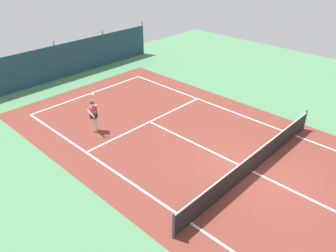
{
  "coord_description": "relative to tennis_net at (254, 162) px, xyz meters",
  "views": [
    {
      "loc": [
        -10.8,
        -5.27,
        8.78
      ],
      "look_at": [
        -0.78,
        4.27,
        0.9
      ],
      "focal_mm": 35.51,
      "sensor_mm": 36.0,
      "label": 1
    }
  ],
  "objects": [
    {
      "name": "tennis_ball_near_player",
      "position": [
        -0.55,
        4.78,
        -0.48
      ],
      "size": [
        0.07,
        0.07,
        0.07
      ],
      "primitive_type": "sphere",
      "color": "#CCDB33",
      "rests_on": "ground"
    },
    {
      "name": "tennis_player",
      "position": [
        -2.61,
        7.76,
        0.45
      ],
      "size": [
        0.68,
        0.78,
        1.64
      ],
      "rotation": [
        0.0,
        0.0,
        3.21
      ],
      "color": "beige",
      "rests_on": "ground"
    },
    {
      "name": "court_surface",
      "position": [
        0.0,
        0.0,
        -0.51
      ],
      "size": [
        11.02,
        26.6,
        0.01
      ],
      "color": "brown",
      "rests_on": "ground"
    },
    {
      "name": "tennis_net",
      "position": [
        0.0,
        0.0,
        0.0
      ],
      "size": [
        10.12,
        0.1,
        1.1
      ],
      "color": "black",
      "rests_on": "ground"
    },
    {
      "name": "ground_plane",
      "position": [
        0.0,
        0.0,
        -0.51
      ],
      "size": [
        36.0,
        36.0,
        0.0
      ],
      "primitive_type": "plane",
      "color": "#4C8456"
    },
    {
      "name": "back_fence",
      "position": [
        -0.0,
        16.16,
        0.16
      ],
      "size": [
        16.3,
        0.98,
        2.7
      ],
      "color": "#1E3D4C",
      "rests_on": "ground"
    },
    {
      "name": "tennis_ball_midcourt",
      "position": [
        -0.85,
        5.19,
        -0.48
      ],
      "size": [
        0.07,
        0.07,
        0.07
      ],
      "primitive_type": "sphere",
      "color": "#CCDB33",
      "rests_on": "ground"
    }
  ]
}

